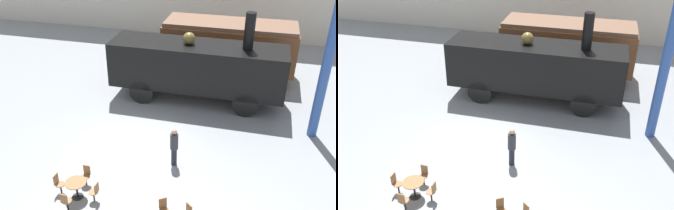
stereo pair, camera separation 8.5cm
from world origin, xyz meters
TOP-DOWN VIEW (x-y plane):
  - ground_plane at (0.00, 0.00)m, footprint 80.00×80.00m
  - passenger_coach_wooden at (3.18, 8.62)m, footprint 8.00×2.87m
  - steam_locomotive at (1.94, 4.77)m, footprint 9.34×2.51m
  - cafe_table_far at (-0.92, -4.06)m, footprint 0.81×0.81m
  - cafe_chair_2 at (2.53, -4.26)m, footprint 0.39×0.40m
  - cafe_chair_8 at (-0.14, -4.10)m, footprint 0.36×0.36m
  - cafe_chair_9 at (-0.88, -3.29)m, footprint 0.36×0.36m
  - cafe_chair_10 at (-1.69, -4.03)m, footprint 0.36×0.36m
  - cafe_chair_11 at (-0.95, -4.84)m, footprint 0.36×0.36m
  - visitor_person at (2.15, -1.18)m, footprint 0.34×0.34m
  - support_pillar at (8.00, 2.70)m, footprint 0.44×0.44m

SIDE VIEW (x-z plane):
  - ground_plane at x=0.00m, z-range 0.00..0.00m
  - cafe_chair_2 at x=2.53m, z-range 0.07..0.94m
  - cafe_chair_8 at x=-0.14m, z-range 0.07..0.94m
  - cafe_chair_9 at x=-0.88m, z-range 0.07..0.94m
  - cafe_chair_10 at x=-1.69m, z-range 0.07..0.94m
  - cafe_chair_11 at x=-0.95m, z-range 0.07..0.94m
  - cafe_table_far at x=-0.92m, z-range 0.20..0.92m
  - visitor_person at x=2.15m, z-range 0.08..1.86m
  - passenger_coach_wooden at x=3.18m, z-range 0.33..3.76m
  - steam_locomotive at x=1.94m, z-range -0.50..4.64m
  - support_pillar at x=8.00m, z-range 0.00..8.00m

